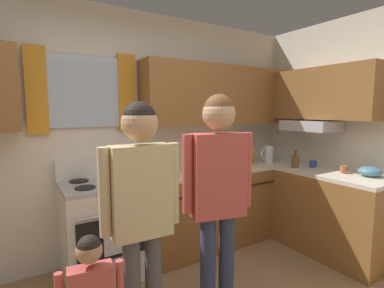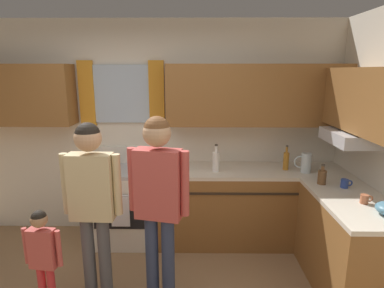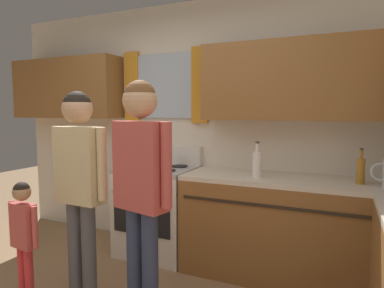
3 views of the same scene
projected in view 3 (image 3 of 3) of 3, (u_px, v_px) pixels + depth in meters
The scene contains 8 objects.
back_wall_unit at pixel (194, 111), 3.52m from camera, with size 4.60×0.42×2.60m.
kitchen_counter_run at pixel (341, 250), 2.50m from camera, with size 2.16×1.76×0.90m.
stove_oven at pixel (158, 209), 3.49m from camera, with size 0.74×0.67×1.10m.
bottle_oil_amber at pixel (361, 170), 2.66m from camera, with size 0.06×0.06×0.29m.
bottle_milk_white at pixel (257, 164), 2.92m from camera, with size 0.08×0.08×0.31m.
adult_holding_child at pixel (79, 173), 2.49m from camera, with size 0.50×0.22×1.62m.
adult_in_plaid at pixel (141, 175), 2.22m from camera, with size 0.51×0.24×1.67m.
small_child at pixel (24, 230), 2.49m from camera, with size 0.32×0.13×0.96m.
Camera 3 is at (1.48, -1.41, 1.47)m, focal length 31.59 mm.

